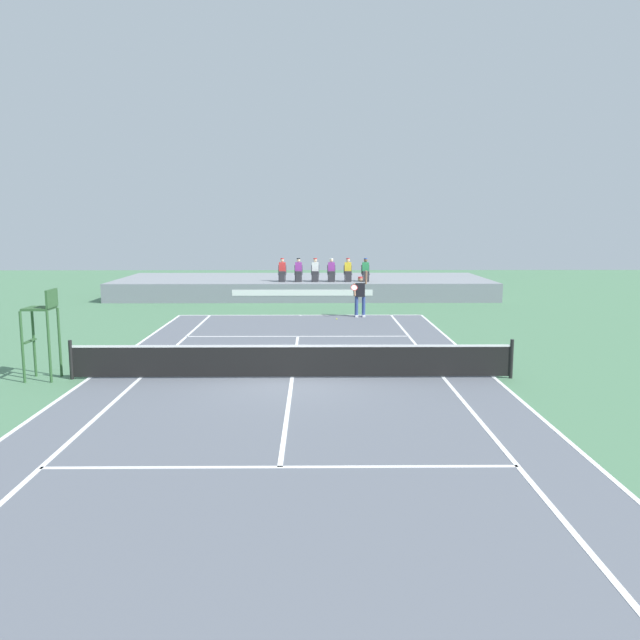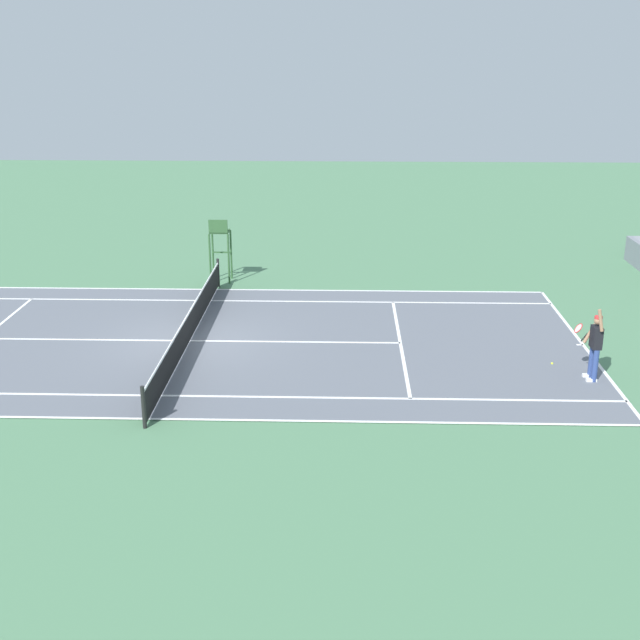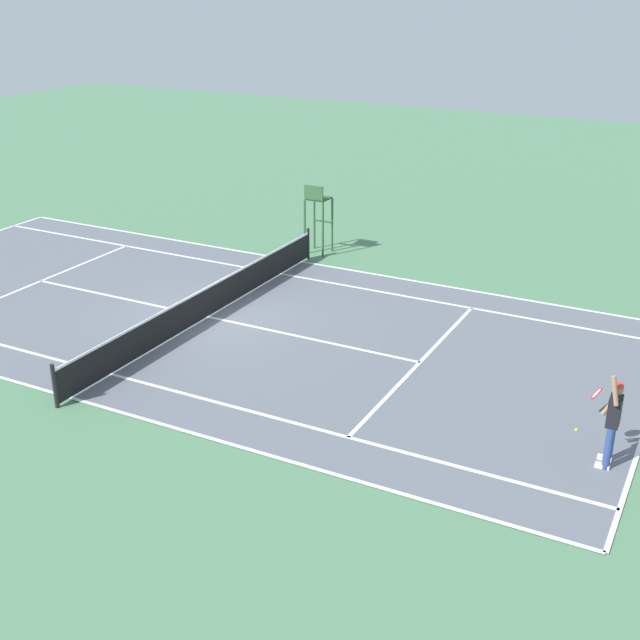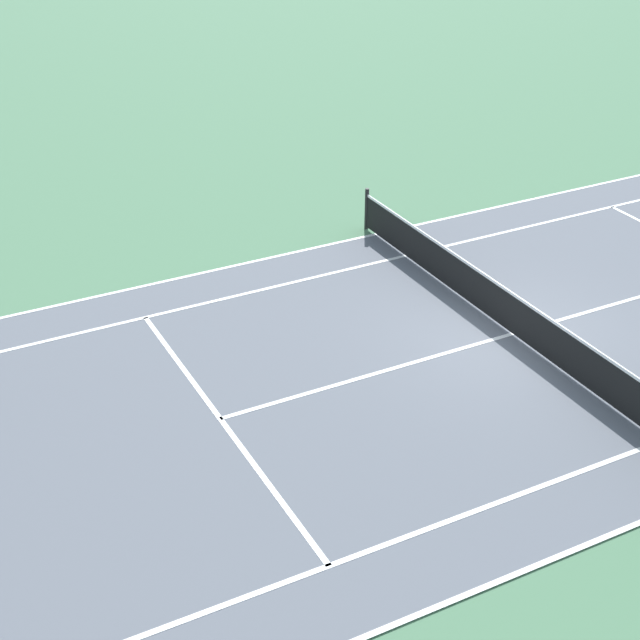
# 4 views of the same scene
# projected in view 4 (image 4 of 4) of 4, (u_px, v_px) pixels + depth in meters

# --- Properties ---
(ground_plane) EXTENTS (80.00, 80.00, 0.00)m
(ground_plane) POSITION_uv_depth(u_px,v_px,m) (511.00, 335.00, 19.71)
(ground_plane) COLOR #4C7A56
(court) EXTENTS (11.08, 23.88, 0.03)m
(court) POSITION_uv_depth(u_px,v_px,m) (512.00, 335.00, 19.71)
(court) COLOR slate
(court) RESTS_ON ground
(net) EXTENTS (11.98, 0.10, 1.07)m
(net) POSITION_uv_depth(u_px,v_px,m) (514.00, 313.00, 19.45)
(net) COLOR black
(net) RESTS_ON ground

